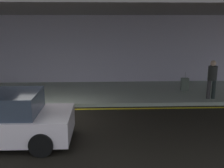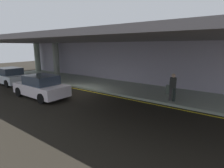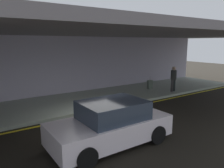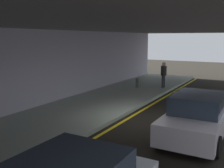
% 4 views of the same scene
% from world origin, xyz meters
% --- Properties ---
extents(ground_plane, '(60.00, 60.00, 0.00)m').
position_xyz_m(ground_plane, '(0.00, 0.00, 0.00)').
color(ground_plane, black).
extents(sidewalk, '(26.00, 4.20, 0.15)m').
position_xyz_m(sidewalk, '(0.00, 3.10, 0.07)').
color(sidewalk, '#99A497').
rests_on(sidewalk, ground).
extents(lane_stripe_yellow, '(26.00, 0.14, 0.01)m').
position_xyz_m(lane_stripe_yellow, '(0.00, 0.74, 0.00)').
color(lane_stripe_yellow, yellow).
rests_on(lane_stripe_yellow, ground).
extents(ceiling_overhang, '(28.00, 13.20, 0.30)m').
position_xyz_m(ceiling_overhang, '(0.00, 2.60, 3.95)').
color(ceiling_overhang, slate).
rests_on(ceiling_overhang, support_column_far_left).
extents(terminal_back_wall, '(26.00, 0.30, 3.80)m').
position_xyz_m(terminal_back_wall, '(0.00, 5.35, 1.90)').
color(terminal_back_wall, '#B2ABBF').
rests_on(terminal_back_wall, ground).
extents(car_white, '(4.10, 1.92, 1.50)m').
position_xyz_m(car_white, '(-0.81, -2.27, 0.71)').
color(car_white, white).
rests_on(car_white, ground).
extents(traveler_with_luggage, '(0.38, 0.38, 1.68)m').
position_xyz_m(traveler_with_luggage, '(6.86, 1.57, 1.11)').
color(traveler_with_luggage, '#353234').
rests_on(traveler_with_luggage, sidewalk).
extents(suitcase_upright_primary, '(0.36, 0.22, 0.90)m').
position_xyz_m(suitcase_upright_primary, '(6.15, 3.06, 0.46)').
color(suitcase_upright_primary, '#556055').
rests_on(suitcase_upright_primary, sidewalk).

